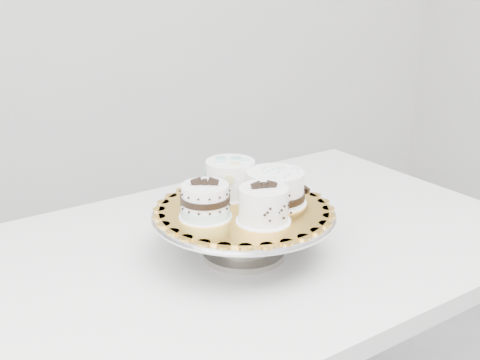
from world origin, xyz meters
name	(u,v)px	position (x,y,z in m)	size (l,w,h in m)	color
table	(255,273)	(-0.08, 0.22, 0.67)	(1.27, 0.94, 0.75)	silver
cake_stand	(244,225)	(-0.13, 0.16, 0.82)	(0.36, 0.36, 0.10)	gray
cake_board	(244,209)	(-0.13, 0.16, 0.85)	(0.33, 0.33, 0.00)	gold
cake_swirl	(264,206)	(-0.13, 0.09, 0.88)	(0.11, 0.11, 0.08)	white
cake_banded	(205,202)	(-0.22, 0.16, 0.88)	(0.12, 0.12, 0.08)	white
cake_dots	(230,178)	(-0.12, 0.24, 0.89)	(0.13, 0.13, 0.08)	white
cake_ribbon	(276,188)	(-0.06, 0.16, 0.88)	(0.15, 0.15, 0.07)	white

